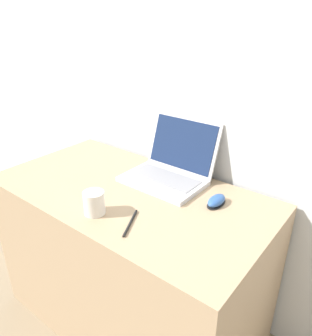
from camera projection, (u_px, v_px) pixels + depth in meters
wall_back at (180, 49)px, 1.37m from camera, size 7.00×0.04×2.50m
desk at (131, 259)px, 1.50m from camera, size 1.17×0.62×0.72m
laptop at (171, 166)px, 1.42m from camera, size 0.34×0.31×0.25m
drink_cup at (94, 202)px, 1.18m from camera, size 0.08×0.08×0.09m
computer_mouse at (216, 201)px, 1.24m from camera, size 0.06×0.11×0.03m
pen at (130, 223)px, 1.13m from camera, size 0.08×0.15×0.01m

